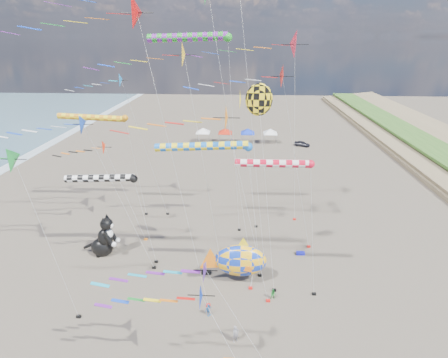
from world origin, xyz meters
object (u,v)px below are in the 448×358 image
cat_inflatable (103,235)px  person_adult (236,334)px  fish_inflatable (240,260)px  child_green (273,294)px  parked_car (302,144)px  child_blue (208,310)px

cat_inflatable → person_adult: bearing=-30.1°
fish_inflatable → child_green: bearing=-36.3°
parked_car → person_adult: bearing=-168.1°
person_adult → child_blue: size_ratio=1.29×
cat_inflatable → parked_car: size_ratio=1.42×
fish_inflatable → child_blue: bearing=-119.3°
child_blue → parked_car: 53.19m
fish_inflatable → child_blue: size_ratio=5.68×
cat_inflatable → child_blue: 14.97m
cat_inflatable → child_blue: bearing=-27.6°
fish_inflatable → parked_car: bearing=74.4°
person_adult → child_green: (3.30, 4.96, -0.23)m
child_green → child_blue: size_ratio=0.90×
fish_inflatable → child_green: (3.09, -2.27, -1.97)m
cat_inflatable → child_blue: cat_inflatable is taller
fish_inflatable → person_adult: (-0.20, -7.23, -1.74)m
child_blue → child_green: bearing=-21.9°
person_adult → child_green: bearing=18.4°
person_adult → parked_car: size_ratio=0.44×
fish_inflatable → child_blue: fish_inflatable is taller
fish_inflatable → parked_car: (12.96, 46.27, -1.91)m
child_green → person_adult: bearing=-116.4°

